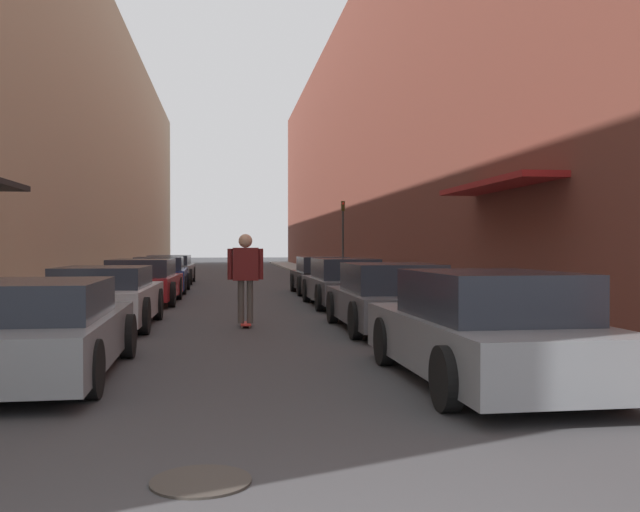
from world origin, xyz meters
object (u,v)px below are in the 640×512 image
(parked_car_left_2, at_px, (143,282))
(parked_car_right_2, at_px, (343,283))
(parked_car_right_0, at_px, (485,330))
(traffic_light, at_px, (343,231))
(parked_car_right_1, at_px, (389,298))
(skateboarder, at_px, (245,270))
(parked_car_left_1, at_px, (105,297))
(parked_car_left_4, at_px, (170,269))
(parked_car_right_3, at_px, (322,276))
(parked_car_left_0, at_px, (38,330))
(manhole_cover, at_px, (201,481))
(parked_car_left_3, at_px, (160,275))

(parked_car_left_2, bearing_deg, parked_car_right_2, -16.13)
(parked_car_right_0, relative_size, traffic_light, 1.25)
(parked_car_right_1, bearing_deg, skateboarder, 161.01)
(parked_car_left_2, bearing_deg, traffic_light, 56.77)
(parked_car_left_1, xyz_separation_m, parked_car_left_4, (-0.01, 16.93, 0.00))
(parked_car_right_2, bearing_deg, parked_car_right_3, 88.93)
(parked_car_left_0, distance_m, parked_car_left_2, 11.44)
(parked_car_left_2, relative_size, parked_car_right_3, 1.15)
(parked_car_right_0, bearing_deg, parked_car_right_1, 88.92)
(parked_car_left_1, bearing_deg, parked_car_left_2, 89.35)
(parked_car_left_1, distance_m, parked_car_right_0, 8.55)
(parked_car_right_0, relative_size, parked_car_right_2, 0.94)
(parked_car_left_2, height_order, manhole_cover, parked_car_left_2)
(parked_car_left_2, xyz_separation_m, parked_car_right_0, (5.37, -12.52, 0.02))
(parked_car_left_3, bearing_deg, parked_car_right_2, -50.33)
(parked_car_left_0, distance_m, parked_car_right_3, 15.95)
(parked_car_right_3, height_order, traffic_light, traffic_light)
(parked_car_right_2, bearing_deg, parked_car_left_3, 129.67)
(manhole_cover, xyz_separation_m, traffic_light, (5.52, 27.37, 2.32))
(parked_car_right_0, xyz_separation_m, parked_car_right_1, (0.10, 5.40, -0.02))
(parked_car_left_3, bearing_deg, parked_car_left_4, 91.02)
(parked_car_right_0, distance_m, traffic_light, 24.42)
(parked_car_left_4, height_order, traffic_light, traffic_light)
(parked_car_left_1, height_order, parked_car_right_0, parked_car_right_0)
(parked_car_left_3, bearing_deg, parked_car_right_1, -65.82)
(parked_car_left_2, relative_size, parked_car_right_1, 1.03)
(parked_car_left_3, distance_m, parked_car_right_1, 13.29)
(parked_car_left_0, distance_m, parked_car_left_3, 16.44)
(parked_car_left_4, distance_m, parked_car_right_2, 13.77)
(parked_car_left_1, relative_size, parked_car_left_2, 0.96)
(parked_car_left_0, height_order, skateboarder, skateboarder)
(parked_car_right_2, bearing_deg, parked_car_left_1, -142.05)
(parked_car_left_0, bearing_deg, manhole_cover, -63.12)
(parked_car_left_0, xyz_separation_m, parked_car_right_2, (5.46, 9.85, 0.04))
(parked_car_right_2, xyz_separation_m, parked_car_right_3, (0.10, 5.09, -0.02))
(parked_car_left_0, bearing_deg, parked_car_right_1, 38.41)
(parked_car_right_2, height_order, parked_car_right_3, parked_car_right_2)
(parked_car_right_3, bearing_deg, parked_car_left_3, 164.97)
(manhole_cover, bearing_deg, parked_car_left_2, 97.86)
(parked_car_right_3, bearing_deg, parked_car_right_1, -90.62)
(traffic_light, bearing_deg, parked_car_right_2, -99.34)
(parked_car_right_1, bearing_deg, parked_car_right_2, 89.80)
(parked_car_left_2, bearing_deg, parked_car_left_3, 89.67)
(skateboarder, xyz_separation_m, traffic_light, (4.96, 17.91, 1.17))
(manhole_cover, bearing_deg, parked_car_left_1, 102.90)
(parked_car_right_1, distance_m, parked_car_right_2, 5.54)
(skateboarder, relative_size, manhole_cover, 2.67)
(parked_car_right_3, bearing_deg, parked_car_left_1, -120.95)
(parked_car_right_2, distance_m, skateboarder, 5.39)
(parked_car_right_3, xyz_separation_m, skateboarder, (-2.86, -9.68, 0.55))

